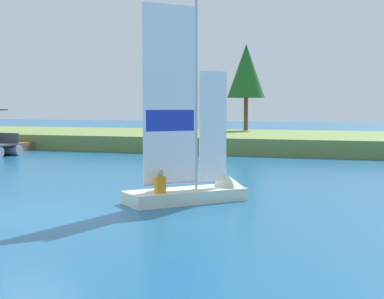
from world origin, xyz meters
TOP-DOWN VIEW (x-y plane):
  - ground_plane at (0.00, 0.00)m, footprint 200.00×200.00m
  - shore_bank at (0.00, 27.15)m, footprint 80.00×14.00m
  - shoreline_tree_left at (-2.21, 31.97)m, footprint 2.98×2.98m
  - sailboat at (3.47, 3.98)m, footprint 3.67×3.88m

SIDE VIEW (x-z plane):
  - ground_plane at x=0.00m, z-range 0.00..0.00m
  - shore_bank at x=0.00m, z-range 0.00..1.00m
  - sailboat at x=3.47m, z-range -2.73..3.79m
  - shoreline_tree_left at x=-2.21m, z-range 2.27..9.06m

